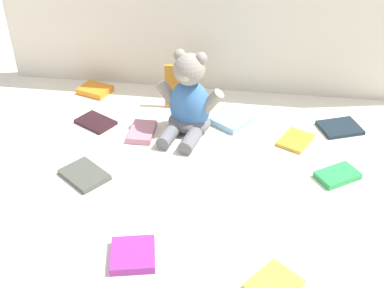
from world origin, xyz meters
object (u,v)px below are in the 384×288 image
at_px(teddy_bear, 189,103).
at_px(book_case_4, 176,87).
at_px(book_case_9, 338,175).
at_px(book_case_10, 232,119).
at_px(book_case_8, 142,132).
at_px(book_case_2, 340,128).
at_px(book_case_5, 96,122).
at_px(book_case_6, 95,90).
at_px(book_case_3, 133,255).
at_px(book_case_0, 295,140).
at_px(book_case_1, 84,175).
at_px(book_case_7, 274,285).

xyz_separation_m(teddy_bear, book_case_4, (-0.06, 0.13, -0.02)).
bearing_deg(book_case_9, book_case_10, 17.21).
distance_m(book_case_8, book_case_9, 0.55).
distance_m(book_case_2, book_case_4, 0.51).
relative_size(teddy_bear, book_case_4, 1.76).
distance_m(teddy_bear, book_case_5, 0.29).
distance_m(book_case_6, book_case_9, 0.83).
relative_size(teddy_bear, book_case_8, 2.30).
distance_m(book_case_3, book_case_4, 0.64).
height_order(book_case_6, book_case_9, book_case_6).
distance_m(book_case_3, book_case_5, 0.55).
height_order(book_case_0, book_case_5, same).
relative_size(book_case_0, book_case_1, 0.87).
height_order(book_case_0, book_case_7, book_case_7).
bearing_deg(book_case_4, book_case_7, -67.57).
height_order(book_case_1, book_case_9, book_case_9).
height_order(book_case_4, book_case_5, book_case_4).
distance_m(book_case_0, book_case_10, 0.20).
bearing_deg(book_case_10, book_case_3, 108.29).
distance_m(book_case_0, book_case_4, 0.40).
bearing_deg(book_case_10, teddy_bear, 61.69).
bearing_deg(book_case_7, book_case_6, -12.12).
height_order(teddy_bear, book_case_3, teddy_bear).
height_order(book_case_3, book_case_6, same).
xyz_separation_m(book_case_0, book_case_1, (-0.54, -0.24, 0.00)).
relative_size(book_case_1, book_case_2, 1.04).
xyz_separation_m(book_case_0, book_case_7, (-0.06, -0.52, 0.00)).
bearing_deg(book_case_9, teddy_bear, 33.70).
relative_size(book_case_0, book_case_9, 0.98).
relative_size(book_case_3, book_case_10, 0.84).
bearing_deg(book_case_2, book_case_5, -106.15).
bearing_deg(book_case_2, book_case_6, -120.24).
bearing_deg(book_case_8, book_case_1, -116.60).
bearing_deg(book_case_0, book_case_5, 25.24).
xyz_separation_m(book_case_2, book_case_5, (-0.72, -0.07, -0.00)).
height_order(book_case_4, book_case_6, book_case_4).
distance_m(book_case_0, book_case_3, 0.60).
bearing_deg(book_case_10, book_case_8, 57.05).
relative_size(book_case_1, book_case_8, 1.11).
xyz_separation_m(teddy_bear, book_case_1, (-0.23, -0.25, -0.08)).
distance_m(book_case_0, book_case_9, 0.18).
bearing_deg(book_case_9, book_case_5, 42.59).
relative_size(book_case_5, book_case_7, 1.13).
xyz_separation_m(book_case_1, book_case_9, (0.64, 0.09, 0.00)).
xyz_separation_m(teddy_bear, book_case_0, (0.31, -0.02, -0.09)).
bearing_deg(book_case_6, book_case_4, 97.78).
bearing_deg(book_case_1, book_case_5, 48.04).
distance_m(book_case_2, book_case_3, 0.74).
xyz_separation_m(book_case_5, book_case_6, (-0.06, 0.19, 0.00)).
distance_m(book_case_2, book_case_6, 0.79).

